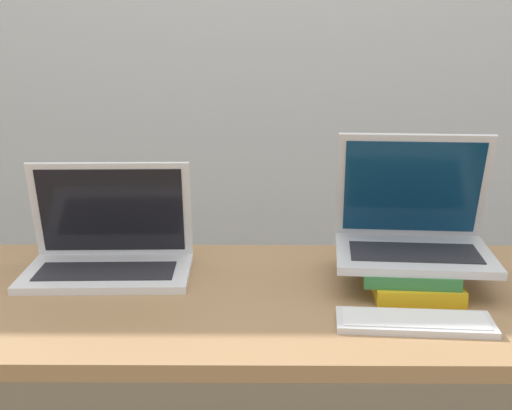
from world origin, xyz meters
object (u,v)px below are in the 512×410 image
at_px(laptop_left, 109,251).
at_px(laptop_on_books, 413,231).
at_px(wireless_keyboard, 415,322).
at_px(book_stack, 409,272).

xyz_separation_m(laptop_left, laptop_on_books, (0.65, -0.04, 0.06)).
bearing_deg(wireless_keyboard, laptop_on_books, 80.11).
height_order(laptop_on_books, wireless_keyboard, laptop_on_books).
height_order(laptop_left, wireless_keyboard, laptop_left).
bearing_deg(laptop_left, book_stack, -6.60).
xyz_separation_m(book_stack, wireless_keyboard, (-0.03, -0.22, -0.02)).
relative_size(book_stack, laptop_on_books, 0.83).
bearing_deg(laptop_on_books, wireless_keyboard, -99.89).
bearing_deg(laptop_on_books, book_stack, -108.25).
xyz_separation_m(book_stack, laptop_on_books, (0.01, 0.03, 0.08)).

